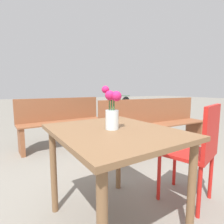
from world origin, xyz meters
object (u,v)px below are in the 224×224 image
object	(u,v)px
cafe_chair	(196,148)
bench_middle	(62,120)
table_front	(114,144)
bicycle	(119,105)
flower_vase	(112,111)
bench_near	(155,122)

from	to	relation	value
cafe_chair	bench_middle	bearing A→B (deg)	107.74
table_front	bicycle	bearing A→B (deg)	60.05
flower_vase	cafe_chair	distance (m)	0.85
flower_vase	cafe_chair	xyz separation A→B (m)	(0.77, -0.09, -0.35)
flower_vase	bench_middle	size ratio (longest dim) A/B	0.20
flower_vase	bench_near	bearing A→B (deg)	39.47
bench_near	bench_middle	bearing A→B (deg)	143.74
table_front	bench_middle	world-z (taller)	bench_middle
bench_middle	flower_vase	bearing A→B (deg)	-92.07
cafe_chair	bench_middle	world-z (taller)	cafe_chair
flower_vase	cafe_chair	world-z (taller)	flower_vase
bench_near	bench_middle	xyz separation A→B (m)	(-1.29, 0.95, -0.02)
bench_middle	cafe_chair	bearing A→B (deg)	-72.26
bench_middle	bicycle	xyz separation A→B (m)	(2.88, 3.03, -0.09)
cafe_chair	bicycle	size ratio (longest dim) A/B	0.56
cafe_chair	table_front	bearing A→B (deg)	173.52
flower_vase	bench_near	distance (m)	1.81
bench_near	table_front	bearing A→B (deg)	-140.18
bench_near	bench_middle	size ratio (longest dim) A/B	1.29
bench_near	flower_vase	bearing A→B (deg)	-140.53
bench_middle	table_front	bearing A→B (deg)	-91.80
cafe_chair	bench_middle	distance (m)	2.27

